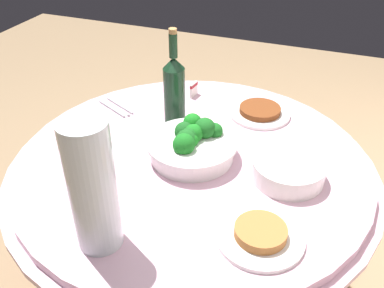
{
  "coord_description": "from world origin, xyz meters",
  "views": [
    {
      "loc": [
        1.01,
        0.39,
        1.53
      ],
      "look_at": [
        0.0,
        0.0,
        0.79
      ],
      "focal_mm": 39.96,
      "sensor_mm": 36.0,
      "label": 1
    }
  ],
  "objects_px": {
    "plate_stack": "(288,171)",
    "serving_tongs": "(117,108)",
    "label_placard_front": "(194,89)",
    "label_placard_rear": "(103,169)",
    "broccoli_bowl": "(193,144)",
    "label_placard_mid": "(86,194)",
    "wine_bottle": "(174,88)",
    "food_plate_peanuts": "(260,235)",
    "food_plate_stir_fry": "(260,112)",
    "decorative_fruit_vase": "(93,190)"
  },
  "relations": [
    {
      "from": "wine_bottle",
      "to": "label_placard_mid",
      "type": "distance_m",
      "value": 0.5
    },
    {
      "from": "broccoli_bowl",
      "to": "label_placard_rear",
      "type": "distance_m",
      "value": 0.28
    },
    {
      "from": "decorative_fruit_vase",
      "to": "broccoli_bowl",
      "type": "bearing_deg",
      "value": 168.22
    },
    {
      "from": "food_plate_stir_fry",
      "to": "label_placard_front",
      "type": "bearing_deg",
      "value": -101.44
    },
    {
      "from": "label_placard_front",
      "to": "broccoli_bowl",
      "type": "bearing_deg",
      "value": 20.1
    },
    {
      "from": "label_placard_mid",
      "to": "food_plate_stir_fry",
      "type": "bearing_deg",
      "value": 152.74
    },
    {
      "from": "label_placard_rear",
      "to": "food_plate_peanuts",
      "type": "bearing_deg",
      "value": 81.38
    },
    {
      "from": "plate_stack",
      "to": "label_placard_rear",
      "type": "distance_m",
      "value": 0.54
    },
    {
      "from": "serving_tongs",
      "to": "food_plate_stir_fry",
      "type": "xyz_separation_m",
      "value": [
        -0.14,
        0.51,
        0.01
      ]
    },
    {
      "from": "food_plate_peanuts",
      "to": "food_plate_stir_fry",
      "type": "distance_m",
      "value": 0.61
    },
    {
      "from": "plate_stack",
      "to": "label_placard_front",
      "type": "bearing_deg",
      "value": -131.93
    },
    {
      "from": "plate_stack",
      "to": "decorative_fruit_vase",
      "type": "relative_size",
      "value": 0.62
    },
    {
      "from": "label_placard_front",
      "to": "label_placard_rear",
      "type": "distance_m",
      "value": 0.58
    },
    {
      "from": "broccoli_bowl",
      "to": "label_placard_mid",
      "type": "bearing_deg",
      "value": -32.18
    },
    {
      "from": "food_plate_peanuts",
      "to": "broccoli_bowl",
      "type": "bearing_deg",
      "value": -133.53
    },
    {
      "from": "wine_bottle",
      "to": "plate_stack",
      "type": "bearing_deg",
      "value": 66.15
    },
    {
      "from": "plate_stack",
      "to": "label_placard_rear",
      "type": "bearing_deg",
      "value": -70.04
    },
    {
      "from": "wine_bottle",
      "to": "label_placard_front",
      "type": "bearing_deg",
      "value": -178.67
    },
    {
      "from": "plate_stack",
      "to": "food_plate_peanuts",
      "type": "distance_m",
      "value": 0.26
    },
    {
      "from": "broccoli_bowl",
      "to": "plate_stack",
      "type": "relative_size",
      "value": 1.33
    },
    {
      "from": "broccoli_bowl",
      "to": "wine_bottle",
      "type": "xyz_separation_m",
      "value": [
        -0.18,
        -0.14,
        0.08
      ]
    },
    {
      "from": "food_plate_stir_fry",
      "to": "label_placard_front",
      "type": "xyz_separation_m",
      "value": [
        -0.06,
        -0.28,
        0.02
      ]
    },
    {
      "from": "decorative_fruit_vase",
      "to": "label_placard_rear",
      "type": "height_order",
      "value": "decorative_fruit_vase"
    },
    {
      "from": "plate_stack",
      "to": "serving_tongs",
      "type": "xyz_separation_m",
      "value": [
        -0.19,
        -0.67,
        -0.03
      ]
    },
    {
      "from": "broccoli_bowl",
      "to": "wine_bottle",
      "type": "height_order",
      "value": "wine_bottle"
    },
    {
      "from": "decorative_fruit_vase",
      "to": "label_placard_front",
      "type": "xyz_separation_m",
      "value": [
        -0.79,
        -0.06,
        -0.13
      ]
    },
    {
      "from": "decorative_fruit_vase",
      "to": "serving_tongs",
      "type": "distance_m",
      "value": 0.68
    },
    {
      "from": "broccoli_bowl",
      "to": "label_placard_front",
      "type": "height_order",
      "value": "broccoli_bowl"
    },
    {
      "from": "label_placard_front",
      "to": "plate_stack",
      "type": "bearing_deg",
      "value": 48.07
    },
    {
      "from": "label_placard_mid",
      "to": "serving_tongs",
      "type": "bearing_deg",
      "value": -159.67
    },
    {
      "from": "food_plate_stir_fry",
      "to": "decorative_fruit_vase",
      "type": "bearing_deg",
      "value": -16.65
    },
    {
      "from": "wine_bottle",
      "to": "food_plate_stir_fry",
      "type": "height_order",
      "value": "wine_bottle"
    },
    {
      "from": "broccoli_bowl",
      "to": "wine_bottle",
      "type": "bearing_deg",
      "value": -143.42
    },
    {
      "from": "decorative_fruit_vase",
      "to": "label_placard_front",
      "type": "relative_size",
      "value": 6.18
    },
    {
      "from": "wine_bottle",
      "to": "food_plate_peanuts",
      "type": "relative_size",
      "value": 1.53
    },
    {
      "from": "label_placard_rear",
      "to": "label_placard_front",
      "type": "bearing_deg",
      "value": 173.52
    },
    {
      "from": "plate_stack",
      "to": "food_plate_peanuts",
      "type": "xyz_separation_m",
      "value": [
        0.26,
        -0.02,
        -0.02
      ]
    },
    {
      "from": "label_placard_front",
      "to": "food_plate_stir_fry",
      "type": "bearing_deg",
      "value": 78.56
    },
    {
      "from": "broccoli_bowl",
      "to": "label_placard_mid",
      "type": "distance_m",
      "value": 0.36
    },
    {
      "from": "plate_stack",
      "to": "label_placard_mid",
      "type": "distance_m",
      "value": 0.57
    },
    {
      "from": "label_placard_rear",
      "to": "serving_tongs",
      "type": "bearing_deg",
      "value": -156.36
    },
    {
      "from": "plate_stack",
      "to": "wine_bottle",
      "type": "height_order",
      "value": "wine_bottle"
    },
    {
      "from": "label_placard_mid",
      "to": "wine_bottle",
      "type": "bearing_deg",
      "value": 173.68
    },
    {
      "from": "decorative_fruit_vase",
      "to": "label_placard_mid",
      "type": "xyz_separation_m",
      "value": [
        -0.1,
        -0.11,
        -0.13
      ]
    },
    {
      "from": "label_placard_front",
      "to": "wine_bottle",
      "type": "bearing_deg",
      "value": 1.33
    },
    {
      "from": "plate_stack",
      "to": "label_placard_front",
      "type": "height_order",
      "value": "plate_stack"
    },
    {
      "from": "decorative_fruit_vase",
      "to": "label_placard_mid",
      "type": "bearing_deg",
      "value": -134.71
    },
    {
      "from": "food_plate_peanuts",
      "to": "plate_stack",
      "type": "bearing_deg",
      "value": 175.75
    },
    {
      "from": "decorative_fruit_vase",
      "to": "serving_tongs",
      "type": "relative_size",
      "value": 2.08
    },
    {
      "from": "food_plate_stir_fry",
      "to": "plate_stack",
      "type": "bearing_deg",
      "value": 25.55
    }
  ]
}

